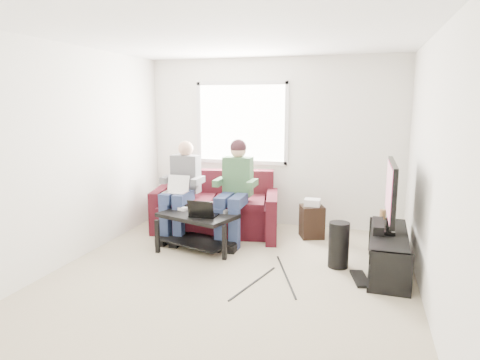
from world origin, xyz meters
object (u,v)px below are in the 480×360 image
at_px(coffee_table, 198,223).
at_px(tv, 391,192).
at_px(subwoofer, 339,245).
at_px(sofa, 216,210).
at_px(tv_stand, 388,254).
at_px(end_table, 312,220).

height_order(coffee_table, tv, tv).
height_order(coffee_table, subwoofer, subwoofer).
bearing_deg(sofa, coffee_table, -87.08).
bearing_deg(subwoofer, tv_stand, 2.88).
height_order(coffee_table, end_table, end_table).
bearing_deg(end_table, subwoofer, -67.38).
bearing_deg(tv_stand, end_table, 134.05).
xyz_separation_m(sofa, subwoofer, (1.87, -0.96, -0.06)).
xyz_separation_m(sofa, end_table, (1.43, 0.10, -0.07)).
xyz_separation_m(tv, end_table, (-0.99, 0.93, -0.66)).
height_order(sofa, tv, tv).
bearing_deg(sofa, tv_stand, -21.02).
height_order(tv_stand, subwoofer, subwoofer).
distance_m(coffee_table, subwoofer, 1.83).
relative_size(tv_stand, end_table, 2.43).
distance_m(sofa, coffee_table, 0.84).
bearing_deg(tv_stand, coffee_table, 177.90).
distance_m(tv, end_table, 1.51).
relative_size(coffee_table, tv, 1.01).
bearing_deg(end_table, tv, -43.08).
bearing_deg(coffee_table, end_table, 34.15).
distance_m(tv_stand, subwoofer, 0.56).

